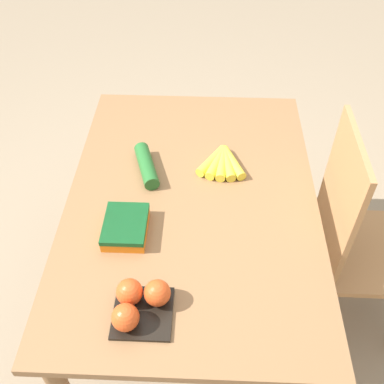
% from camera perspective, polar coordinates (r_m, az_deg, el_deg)
% --- Properties ---
extents(ground_plane, '(12.00, 12.00, 0.00)m').
position_cam_1_polar(ground_plane, '(2.19, 0.00, -14.14)').
color(ground_plane, gray).
extents(dining_table, '(1.29, 0.89, 0.74)m').
position_cam_1_polar(dining_table, '(1.68, 0.00, -3.09)').
color(dining_table, olive).
rests_on(dining_table, ground_plane).
extents(chair, '(0.42, 0.40, 1.01)m').
position_cam_1_polar(chair, '(1.87, 20.04, -5.78)').
color(chair, '#A87547').
rests_on(chair, ground_plane).
extents(banana_bunch, '(0.19, 0.19, 0.04)m').
position_cam_1_polar(banana_bunch, '(1.72, 3.85, 3.81)').
color(banana_bunch, brown).
rests_on(banana_bunch, dining_table).
extents(tomato_pack, '(0.17, 0.17, 0.09)m').
position_cam_1_polar(tomato_pack, '(1.31, -6.82, -13.78)').
color(tomato_pack, black).
rests_on(tomato_pack, dining_table).
extents(carrot_bag, '(0.18, 0.14, 0.05)m').
position_cam_1_polar(carrot_bag, '(1.49, -8.44, -4.29)').
color(carrot_bag, orange).
rests_on(carrot_bag, dining_table).
extents(cucumber_near, '(0.22, 0.12, 0.06)m').
position_cam_1_polar(cucumber_near, '(1.69, -5.80, 3.36)').
color(cucumber_near, '#236028').
rests_on(cucumber_near, dining_table).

